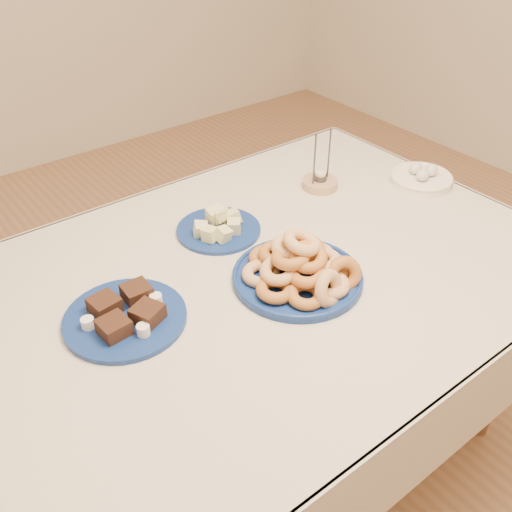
{
  "coord_description": "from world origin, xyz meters",
  "views": [
    {
      "loc": [
        -0.67,
        -0.92,
        1.64
      ],
      "look_at": [
        0.0,
        -0.05,
        0.85
      ],
      "focal_mm": 40.0,
      "sensor_mm": 36.0,
      "label": 1
    }
  ],
  "objects_px": {
    "dining_table": "(244,310)",
    "brownie_plate": "(126,315)",
    "melon_plate": "(219,226)",
    "candle_holder": "(320,182)",
    "donut_platter": "(300,269)",
    "egg_bowl": "(421,178)"
  },
  "relations": [
    {
      "from": "melon_plate",
      "to": "brownie_plate",
      "type": "bearing_deg",
      "value": -155.41
    },
    {
      "from": "dining_table",
      "to": "egg_bowl",
      "type": "bearing_deg",
      "value": 3.86
    },
    {
      "from": "melon_plate",
      "to": "candle_holder",
      "type": "xyz_separation_m",
      "value": [
        0.4,
        0.02,
        -0.0
      ]
    },
    {
      "from": "brownie_plate",
      "to": "egg_bowl",
      "type": "bearing_deg",
      "value": 0.5
    },
    {
      "from": "donut_platter",
      "to": "brownie_plate",
      "type": "relative_size",
      "value": 1.2
    },
    {
      "from": "melon_plate",
      "to": "brownie_plate",
      "type": "distance_m",
      "value": 0.42
    },
    {
      "from": "dining_table",
      "to": "brownie_plate",
      "type": "xyz_separation_m",
      "value": [
        -0.31,
        0.04,
        0.12
      ]
    },
    {
      "from": "egg_bowl",
      "to": "donut_platter",
      "type": "bearing_deg",
      "value": -167.42
    },
    {
      "from": "egg_bowl",
      "to": "candle_holder",
      "type": "bearing_deg",
      "value": 146.72
    },
    {
      "from": "candle_holder",
      "to": "egg_bowl",
      "type": "bearing_deg",
      "value": -33.28
    },
    {
      "from": "melon_plate",
      "to": "egg_bowl",
      "type": "relative_size",
      "value": 1.18
    },
    {
      "from": "candle_holder",
      "to": "egg_bowl",
      "type": "relative_size",
      "value": 0.77
    },
    {
      "from": "brownie_plate",
      "to": "dining_table",
      "type": "bearing_deg",
      "value": -7.71
    },
    {
      "from": "dining_table",
      "to": "donut_platter",
      "type": "height_order",
      "value": "donut_platter"
    },
    {
      "from": "brownie_plate",
      "to": "candle_holder",
      "type": "relative_size",
      "value": 1.6
    },
    {
      "from": "donut_platter",
      "to": "candle_holder",
      "type": "xyz_separation_m",
      "value": [
        0.37,
        0.33,
        -0.02
      ]
    },
    {
      "from": "dining_table",
      "to": "donut_platter",
      "type": "relative_size",
      "value": 4.68
    },
    {
      "from": "donut_platter",
      "to": "melon_plate",
      "type": "bearing_deg",
      "value": 95.51
    },
    {
      "from": "melon_plate",
      "to": "candle_holder",
      "type": "bearing_deg",
      "value": 2.26
    },
    {
      "from": "melon_plate",
      "to": "candle_holder",
      "type": "distance_m",
      "value": 0.4
    },
    {
      "from": "dining_table",
      "to": "egg_bowl",
      "type": "xyz_separation_m",
      "value": [
        0.76,
        0.05,
        0.13
      ]
    },
    {
      "from": "donut_platter",
      "to": "dining_table",
      "type": "bearing_deg",
      "value": 137.89
    }
  ]
}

